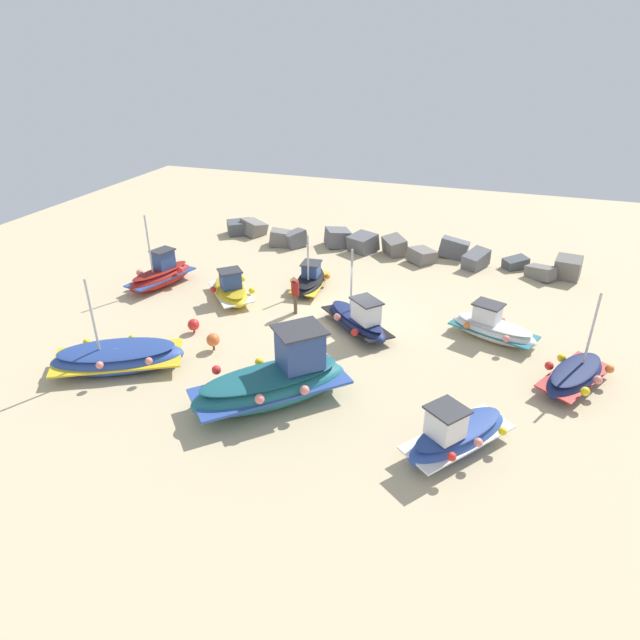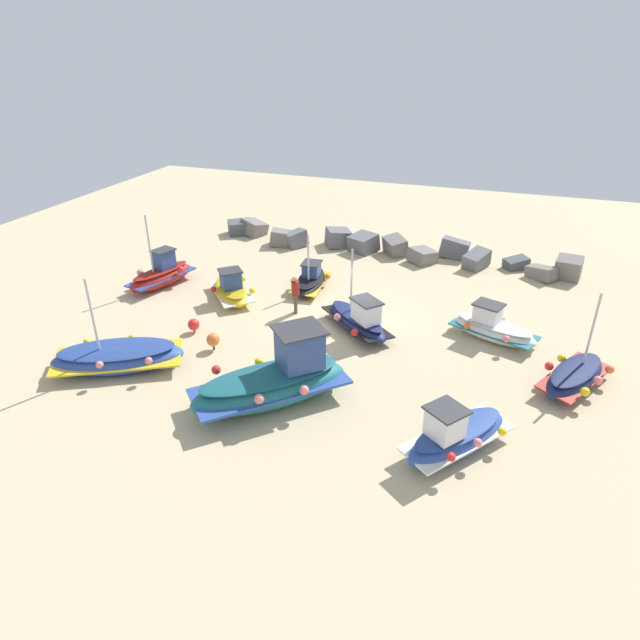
# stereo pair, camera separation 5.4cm
# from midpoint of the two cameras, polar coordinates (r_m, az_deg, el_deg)

# --- Properties ---
(ground_plane) EXTENTS (47.22, 47.22, 0.00)m
(ground_plane) POSITION_cam_midpoint_polar(r_m,az_deg,el_deg) (22.10, 2.69, -0.12)
(ground_plane) COLOR #C6B289
(fishing_boat_0) EXTENTS (3.48, 3.25, 3.24)m
(fishing_boat_0) POSITION_cam_midpoint_polar(r_m,az_deg,el_deg) (21.15, 3.90, 0.04)
(fishing_boat_0) COLOR navy
(fishing_boat_0) RESTS_ON ground_plane
(fishing_boat_1) EXTENTS (3.51, 2.30, 1.39)m
(fishing_boat_1) POSITION_cam_midpoint_polar(r_m,az_deg,el_deg) (21.59, 17.47, -0.79)
(fishing_boat_1) COLOR white
(fishing_boat_1) RESTS_ON ground_plane
(fishing_boat_2) EXTENTS (4.67, 3.58, 3.47)m
(fishing_boat_2) POSITION_cam_midpoint_polar(r_m,az_deg,el_deg) (19.99, -20.38, -3.67)
(fishing_boat_2) COLOR #2D4C9E
(fishing_boat_2) RESTS_ON ground_plane
(fishing_boat_3) EXTENTS (3.07, 3.56, 1.66)m
(fishing_boat_3) POSITION_cam_midpoint_polar(r_m,az_deg,el_deg) (15.72, 13.94, -11.55)
(fishing_boat_3) COLOR #2D4C9E
(fishing_boat_3) RESTS_ON ground_plane
(fishing_boat_4) EXTENTS (3.07, 3.19, 1.41)m
(fishing_boat_4) POSITION_cam_midpoint_polar(r_m,az_deg,el_deg) (24.16, -9.35, 3.15)
(fishing_boat_4) COLOR gold
(fishing_boat_4) RESTS_ON ground_plane
(fishing_boat_5) EXTENTS (4.84, 4.80, 2.40)m
(fishing_boat_5) POSITION_cam_midpoint_polar(r_m,az_deg,el_deg) (17.05, -4.83, -6.34)
(fishing_boat_5) COLOR #1E6670
(fishing_boat_5) RESTS_ON ground_plane
(fishing_boat_6) EXTENTS (2.60, 3.43, 3.26)m
(fishing_boat_6) POSITION_cam_midpoint_polar(r_m,az_deg,el_deg) (19.70, 24.94, -5.30)
(fishing_boat_6) COLOR navy
(fishing_boat_6) RESTS_ON ground_plane
(fishing_boat_7) EXTENTS (2.04, 3.58, 3.47)m
(fishing_boat_7) POSITION_cam_midpoint_polar(r_m,az_deg,el_deg) (26.07, -16.27, 4.54)
(fishing_boat_7) COLOR maroon
(fishing_boat_7) RESTS_ON ground_plane
(fishing_boat_8) EXTENTS (1.50, 3.12, 2.69)m
(fishing_boat_8) POSITION_cam_midpoint_polar(r_m,az_deg,el_deg) (24.84, -1.06, 4.16)
(fishing_boat_8) COLOR black
(fishing_boat_8) RESTS_ON ground_plane
(person_walking) EXTENTS (0.32, 0.32, 1.64)m
(person_walking) POSITION_cam_midpoint_polar(r_m,az_deg,el_deg) (22.36, -2.67, 2.91)
(person_walking) COLOR brown
(person_walking) RESTS_ON ground_plane
(breakwater_rocks) EXTENTS (19.14, 2.98, 1.29)m
(breakwater_rocks) POSITION_cam_midpoint_polar(r_m,az_deg,el_deg) (29.27, 5.89, 7.73)
(breakwater_rocks) COLOR #4C5156
(breakwater_rocks) RESTS_ON ground_plane
(mooring_buoy_0) EXTENTS (0.48, 0.48, 0.67)m
(mooring_buoy_0) POSITION_cam_midpoint_polar(r_m,az_deg,el_deg) (20.25, -11.15, -2.05)
(mooring_buoy_0) COLOR #3F3F42
(mooring_buoy_0) RESTS_ON ground_plane
(mooring_buoy_1) EXTENTS (0.45, 0.45, 0.57)m
(mooring_buoy_1) POSITION_cam_midpoint_polar(r_m,az_deg,el_deg) (21.65, -13.10, -0.48)
(mooring_buoy_1) COLOR #3F3F42
(mooring_buoy_1) RESTS_ON ground_plane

